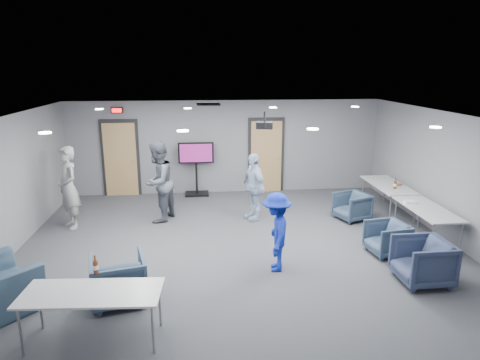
{
  "coord_description": "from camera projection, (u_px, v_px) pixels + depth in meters",
  "views": [
    {
      "loc": [
        -0.76,
        -8.26,
        3.62
      ],
      "look_at": [
        0.12,
        0.81,
        1.2
      ],
      "focal_mm": 32.0,
      "sensor_mm": 36.0,
      "label": 1
    }
  ],
  "objects": [
    {
      "name": "floor",
      "position": [
        238.0,
        245.0,
        8.95
      ],
      "size": [
        9.0,
        9.0,
        0.0
      ],
      "primitive_type": "plane",
      "color": "#3B3D43",
      "rests_on": "ground"
    },
    {
      "name": "ceiling",
      "position": [
        238.0,
        116.0,
        8.25
      ],
      "size": [
        9.0,
        9.0,
        0.0
      ],
      "primitive_type": "plane",
      "rotation": [
        3.14,
        0.0,
        0.0
      ],
      "color": "silver",
      "rests_on": "wall_back"
    },
    {
      "name": "wall_back",
      "position": [
        225.0,
        147.0,
        12.45
      ],
      "size": [
        9.0,
        0.02,
        2.7
      ],
      "primitive_type": "cube",
      "color": "slate",
      "rests_on": "floor"
    },
    {
      "name": "wall_front",
      "position": [
        271.0,
        278.0,
        4.75
      ],
      "size": [
        9.0,
        0.02,
        2.7
      ],
      "primitive_type": "cube",
      "color": "slate",
      "rests_on": "floor"
    },
    {
      "name": "wall_left",
      "position": [
        4.0,
        189.0,
        8.18
      ],
      "size": [
        0.02,
        8.0,
        2.7
      ],
      "primitive_type": "cube",
      "color": "slate",
      "rests_on": "floor"
    },
    {
      "name": "wall_right",
      "position": [
        450.0,
        178.0,
        9.02
      ],
      "size": [
        0.02,
        8.0,
        2.7
      ],
      "primitive_type": "cube",
      "color": "slate",
      "rests_on": "floor"
    },
    {
      "name": "door_left",
      "position": [
        121.0,
        159.0,
        12.19
      ],
      "size": [
        1.06,
        0.17,
        2.24
      ],
      "color": "black",
      "rests_on": "wall_back"
    },
    {
      "name": "door_right",
      "position": [
        266.0,
        156.0,
        12.59
      ],
      "size": [
        1.06,
        0.17,
        2.24
      ],
      "color": "black",
      "rests_on": "wall_back"
    },
    {
      "name": "exit_sign",
      "position": [
        117.0,
        110.0,
        11.82
      ],
      "size": [
        0.32,
        0.08,
        0.16
      ],
      "color": "black",
      "rests_on": "wall_back"
    },
    {
      "name": "hvac_diffuser",
      "position": [
        208.0,
        104.0,
        10.9
      ],
      "size": [
        0.6,
        0.6,
        0.03
      ],
      "primitive_type": "cube",
      "color": "black",
      "rests_on": "ceiling"
    },
    {
      "name": "downlights",
      "position": [
        238.0,
        117.0,
        8.26
      ],
      "size": [
        6.18,
        3.78,
        0.02
      ],
      "color": "white",
      "rests_on": "ceiling"
    },
    {
      "name": "person_a",
      "position": [
        69.0,
        188.0,
        9.72
      ],
      "size": [
        0.77,
        0.83,
        1.9
      ],
      "primitive_type": "imported",
      "rotation": [
        0.0,
        0.0,
        -0.96
      ],
      "color": "#989A98",
      "rests_on": "floor"
    },
    {
      "name": "person_b",
      "position": [
        158.0,
        182.0,
        10.15
      ],
      "size": [
        1.04,
        1.15,
        1.93
      ],
      "primitive_type": "imported",
      "rotation": [
        0.0,
        0.0,
        -1.98
      ],
      "color": "#4F545F",
      "rests_on": "floor"
    },
    {
      "name": "person_c",
      "position": [
        253.0,
        187.0,
        10.31
      ],
      "size": [
        0.72,
        1.04,
        1.64
      ],
      "primitive_type": "imported",
      "rotation": [
        0.0,
        0.0,
        -1.2
      ],
      "color": "silver",
      "rests_on": "floor"
    },
    {
      "name": "person_d",
      "position": [
        276.0,
        232.0,
        7.71
      ],
      "size": [
        0.67,
        1.01,
        1.46
      ],
      "primitive_type": "imported",
      "rotation": [
        0.0,
        0.0,
        -1.71
      ],
      "color": "#182BA0",
      "rests_on": "floor"
    },
    {
      "name": "chair_right_a",
      "position": [
        352.0,
        206.0,
        10.39
      ],
      "size": [
        0.93,
        0.91,
        0.66
      ],
      "primitive_type": "imported",
      "rotation": [
        0.0,
        0.0,
        -1.22
      ],
      "color": "#324256",
      "rests_on": "floor"
    },
    {
      "name": "chair_right_b",
      "position": [
        387.0,
        238.0,
        8.46
      ],
      "size": [
        0.81,
        0.79,
        0.65
      ],
      "primitive_type": "imported",
      "rotation": [
        0.0,
        0.0,
        -1.43
      ],
      "color": "#35465C",
      "rests_on": "floor"
    },
    {
      "name": "chair_right_c",
      "position": [
        422.0,
        261.0,
        7.32
      ],
      "size": [
        0.87,
        0.85,
        0.78
      ],
      "primitive_type": "imported",
      "rotation": [
        0.0,
        0.0,
        -1.55
      ],
      "color": "#343E59",
      "rests_on": "floor"
    },
    {
      "name": "chair_front_a",
      "position": [
        118.0,
        279.0,
        6.73
      ],
      "size": [
        1.0,
        1.02,
        0.77
      ],
      "primitive_type": "imported",
      "rotation": [
        0.0,
        0.0,
        3.38
      ],
      "color": "#3A4E65",
      "rests_on": "floor"
    },
    {
      "name": "table_right_a",
      "position": [
        388.0,
        186.0,
        10.84
      ],
      "size": [
        0.78,
        1.88,
        0.73
      ],
      "rotation": [
        0.0,
        0.0,
        1.57
      ],
      "color": "silver",
      "rests_on": "floor"
    },
    {
      "name": "table_right_b",
      "position": [
        427.0,
        210.0,
        9.02
      ],
      "size": [
        0.74,
        1.77,
        0.73
      ],
      "rotation": [
        0.0,
        0.0,
        1.57
      ],
      "color": "silver",
      "rests_on": "floor"
    },
    {
      "name": "table_front_left",
      "position": [
        92.0,
        295.0,
        5.68
      ],
      "size": [
        1.88,
        0.88,
        0.73
      ],
      "rotation": [
        0.0,
        0.0,
        -0.06
      ],
      "color": "silver",
      "rests_on": "floor"
    },
    {
      "name": "bottle_front",
      "position": [
        96.0,
        267.0,
        6.14
      ],
      "size": [
        0.07,
        0.07,
        0.28
      ],
      "color": "#612810",
      "rests_on": "table_front_left"
    },
    {
      "name": "bottle_right",
      "position": [
        395.0,
        185.0,
        10.43
      ],
      "size": [
        0.07,
        0.07,
        0.28
      ],
      "color": "#612810",
      "rests_on": "table_right_a"
    },
    {
      "name": "snack_box",
      "position": [
        398.0,
        184.0,
        10.76
      ],
      "size": [
        0.21,
        0.18,
        0.04
      ],
      "primitive_type": "cube",
      "rotation": [
        0.0,
        0.0,
        0.4
      ],
      "color": "#B7562D",
      "rests_on": "table_right_a"
    },
    {
      "name": "wrapper",
      "position": [
        410.0,
        202.0,
        9.35
      ],
      "size": [
        0.24,
        0.17,
        0.05
      ],
      "primitive_type": "cube",
      "rotation": [
        0.0,
        0.0,
        -0.04
      ],
      "color": "white",
      "rests_on": "table_right_b"
    },
    {
      "name": "tv_stand",
      "position": [
        196.0,
        166.0,
        12.24
      ],
      "size": [
        1.01,
        0.48,
        1.55
      ],
      "color": "black",
      "rests_on": "floor"
    },
    {
      "name": "projector",
      "position": [
        265.0,
        125.0,
        9.2
      ],
      "size": [
        0.41,
        0.37,
        0.36
      ],
      "rotation": [
        0.0,
        0.0,
        -0.2
      ],
      "color": "black",
      "rests_on": "ceiling"
    }
  ]
}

